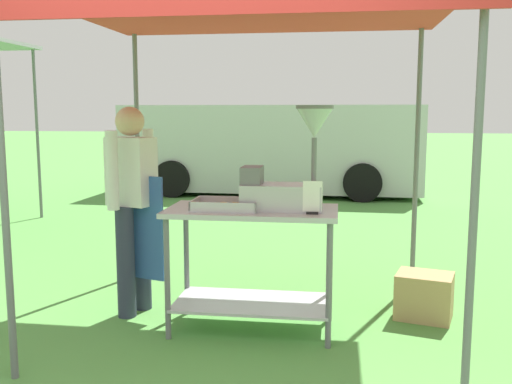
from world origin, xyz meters
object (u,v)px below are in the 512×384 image
(donut_tray, at_px, (227,206))
(menu_sign, at_px, (312,200))
(supply_crate, at_px, (424,296))
(stall_canopy, at_px, (254,14))
(vendor, at_px, (133,199))
(donut_fryer, at_px, (289,173))
(van_silver, at_px, (273,147))
(donut_cart, at_px, (252,245))

(donut_tray, distance_m, menu_sign, 0.61)
(menu_sign, height_order, supply_crate, menu_sign)
(stall_canopy, relative_size, supply_crate, 5.75)
(donut_tray, xyz_separation_m, vendor, (-0.79, 0.29, -0.01))
(donut_tray, xyz_separation_m, supply_crate, (1.44, 0.48, -0.74))
(donut_fryer, distance_m, van_silver, 7.25)
(stall_canopy, relative_size, vendor, 1.72)
(stall_canopy, xyz_separation_m, donut_fryer, (0.26, -0.12, -1.10))
(menu_sign, bearing_deg, donut_fryer, 140.89)
(van_silver, bearing_deg, donut_cart, -84.67)
(supply_crate, bearing_deg, stall_canopy, -165.82)
(stall_canopy, relative_size, donut_fryer, 3.83)
(menu_sign, bearing_deg, stall_canopy, 149.47)
(donut_tray, height_order, van_silver, van_silver)
(vendor, bearing_deg, donut_cart, -13.10)
(stall_canopy, xyz_separation_m, menu_sign, (0.43, -0.25, -1.26))
(van_silver, bearing_deg, menu_sign, -81.45)
(donut_cart, distance_m, van_silver, 7.21)
(donut_cart, xyz_separation_m, donut_tray, (-0.17, -0.06, 0.28))
(donut_fryer, bearing_deg, van_silver, 97.38)
(donut_fryer, height_order, vendor, donut_fryer)
(stall_canopy, bearing_deg, donut_fryer, -23.92)
(stall_canopy, distance_m, supply_crate, 2.45)
(donut_fryer, bearing_deg, donut_tray, -174.05)
(donut_fryer, xyz_separation_m, supply_crate, (1.01, 0.44, -0.97))
(menu_sign, xyz_separation_m, supply_crate, (0.84, 0.58, -0.81))
(stall_canopy, distance_m, van_silver, 7.23)
(vendor, height_order, van_silver, van_silver)
(donut_fryer, xyz_separation_m, menu_sign, (0.17, -0.14, -0.16))
(stall_canopy, bearing_deg, menu_sign, -30.53)
(vendor, distance_m, van_silver, 6.95)
(vendor, bearing_deg, donut_tray, -19.87)
(stall_canopy, height_order, supply_crate, stall_canopy)
(donut_tray, bearing_deg, donut_cart, 20.32)
(donut_fryer, relative_size, van_silver, 0.13)
(donut_fryer, relative_size, menu_sign, 3.25)
(menu_sign, bearing_deg, supply_crate, 34.50)
(donut_cart, distance_m, donut_tray, 0.34)
(donut_fryer, xyz_separation_m, van_silver, (-0.93, 7.19, -0.27))
(donut_cart, xyz_separation_m, supply_crate, (1.27, 0.42, -0.46))
(donut_cart, height_order, menu_sign, menu_sign)
(stall_canopy, bearing_deg, van_silver, 95.41)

